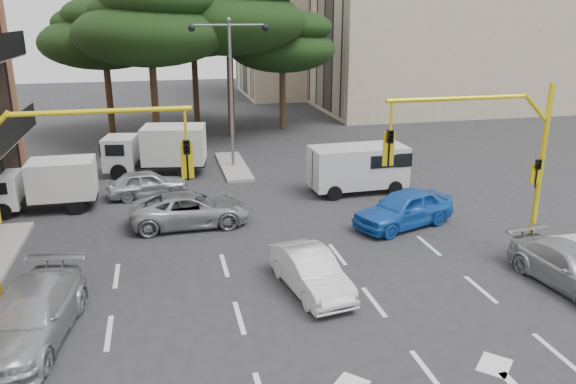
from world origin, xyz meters
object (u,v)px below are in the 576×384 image
at_px(street_lamp_center, 230,67).
at_px(box_truck_b, 156,151).
at_px(car_blue_compact, 404,208).
at_px(signal_mast_left, 51,176).
at_px(signal_mast_right, 496,150).
at_px(van_white, 358,169).
at_px(car_silver_wagon, 29,316).
at_px(car_white_hatch, 311,272).
at_px(car_silver_cross_a, 191,209).
at_px(car_silver_parked, 572,268).
at_px(car_silver_cross_b, 147,183).
at_px(box_truck_a, 43,186).

relative_size(street_lamp_center, box_truck_b, 1.49).
bearing_deg(car_blue_compact, signal_mast_left, -93.36).
xyz_separation_m(signal_mast_right, van_white, (-1.64, 8.32, -2.76)).
distance_m(signal_mast_left, car_silver_wagon, 3.74).
xyz_separation_m(car_white_hatch, car_blue_compact, (5.04, 4.46, 0.11)).
bearing_deg(car_white_hatch, van_white, 52.80).
bearing_deg(car_silver_cross_a, car_silver_parked, -126.93).
xyz_separation_m(car_blue_compact, car_silver_parked, (2.89, -6.03, -0.10)).
distance_m(car_silver_cross_b, van_white, 9.84).
relative_size(street_lamp_center, car_silver_cross_a, 1.63).
xyz_separation_m(car_white_hatch, box_truck_b, (-4.43, 14.37, 0.66)).
relative_size(street_lamp_center, car_silver_cross_b, 2.11).
bearing_deg(signal_mast_left, van_white, 34.81).
bearing_deg(signal_mast_right, car_white_hatch, -172.38).
height_order(car_white_hatch, box_truck_b, box_truck_b).
relative_size(signal_mast_right, street_lamp_center, 0.77).
bearing_deg(van_white, box_truck_a, -94.10).
height_order(signal_mast_right, car_silver_cross_a, signal_mast_right).
bearing_deg(car_silver_cross_b, car_blue_compact, -130.43).
bearing_deg(street_lamp_center, car_silver_cross_a, -108.64).
xyz_separation_m(signal_mast_left, car_silver_parked, (15.10, -2.43, -3.25)).
bearing_deg(van_white, signal_mast_right, 8.91).
height_order(signal_mast_right, car_silver_cross_b, signal_mast_right).
bearing_deg(car_silver_wagon, signal_mast_left, 81.66).
relative_size(signal_mast_right, signal_mast_left, 1.00).
distance_m(signal_mast_left, box_truck_b, 14.03).
bearing_deg(car_blue_compact, car_white_hatch, -68.30).
distance_m(car_silver_wagon, car_silver_parked, 15.71).
relative_size(street_lamp_center, car_blue_compact, 1.80).
distance_m(street_lamp_center, box_truck_b, 5.83).
relative_size(signal_mast_right, car_silver_parked, 1.37).
bearing_deg(car_silver_cross_b, signal_mast_left, 158.55).
bearing_deg(car_silver_parked, signal_mast_right, 114.59).
relative_size(signal_mast_right, car_blue_compact, 1.39).
xyz_separation_m(car_silver_cross_b, box_truck_b, (0.48, 3.70, 0.66)).
xyz_separation_m(signal_mast_left, car_white_hatch, (7.17, -0.86, -3.26)).
height_order(signal_mast_right, car_silver_parked, signal_mast_right).
bearing_deg(street_lamp_center, box_truck_b, -172.99).
bearing_deg(car_silver_cross_a, box_truck_b, 7.90).
distance_m(signal_mast_right, street_lamp_center, 15.65).
bearing_deg(car_silver_cross_a, street_lamp_center, -19.67).
xyz_separation_m(car_silver_cross_a, box_truck_b, (-1.24, 7.89, 0.62)).
relative_size(car_white_hatch, car_silver_parked, 0.87).
xyz_separation_m(car_white_hatch, van_white, (4.80, 9.18, 0.49)).
relative_size(car_white_hatch, box_truck_b, 0.73).
xyz_separation_m(car_blue_compact, car_silver_cross_b, (-9.96, 6.21, -0.11)).
distance_m(car_silver_wagon, box_truck_a, 10.77).
height_order(car_silver_wagon, car_silver_cross_a, car_silver_wagon).
distance_m(signal_mast_left, car_silver_parked, 15.64).
relative_size(car_silver_cross_b, car_silver_parked, 0.84).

